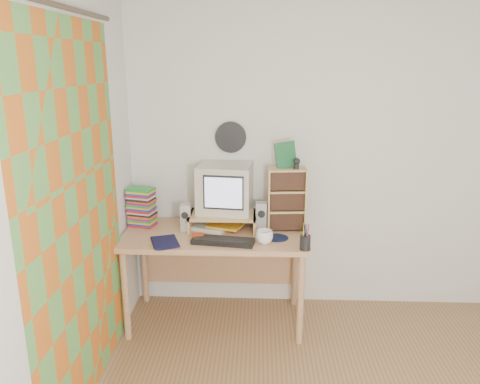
# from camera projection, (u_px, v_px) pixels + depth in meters

# --- Properties ---
(back_wall) EXTENTS (3.50, 0.00, 3.50)m
(back_wall) POSITION_uv_depth(u_px,v_px,m) (346.00, 160.00, 3.75)
(back_wall) COLOR silver
(back_wall) RESTS_ON floor
(left_wall) EXTENTS (0.00, 3.50, 3.50)m
(left_wall) POSITION_uv_depth(u_px,v_px,m) (29.00, 234.00, 2.14)
(left_wall) COLOR silver
(left_wall) RESTS_ON floor
(curtain) EXTENTS (0.00, 2.20, 2.20)m
(curtain) POSITION_uv_depth(u_px,v_px,m) (79.00, 221.00, 2.63)
(curtain) COLOR #C4611B
(curtain) RESTS_ON left_wall
(wall_disc) EXTENTS (0.25, 0.02, 0.25)m
(wall_disc) POSITION_uv_depth(u_px,v_px,m) (231.00, 137.00, 3.72)
(wall_disc) COLOR black
(wall_disc) RESTS_ON back_wall
(desk) EXTENTS (1.40, 0.70, 0.75)m
(desk) POSITION_uv_depth(u_px,v_px,m) (216.00, 246.00, 3.67)
(desk) COLOR tan
(desk) RESTS_ON floor
(monitor_riser) EXTENTS (0.52, 0.30, 0.12)m
(monitor_riser) POSITION_uv_depth(u_px,v_px,m) (223.00, 217.00, 3.64)
(monitor_riser) COLOR tan
(monitor_riser) RESTS_ON desk
(crt_monitor) EXTENTS (0.44, 0.44, 0.37)m
(crt_monitor) POSITION_uv_depth(u_px,v_px,m) (225.00, 189.00, 3.63)
(crt_monitor) COLOR beige
(crt_monitor) RESTS_ON monitor_riser
(speaker_left) EXTENTS (0.08, 0.08, 0.21)m
(speaker_left) POSITION_uv_depth(u_px,v_px,m) (186.00, 217.00, 3.60)
(speaker_left) COLOR silver
(speaker_left) RESTS_ON desk
(speaker_right) EXTENTS (0.09, 0.09, 0.22)m
(speaker_right) POSITION_uv_depth(u_px,v_px,m) (261.00, 216.00, 3.60)
(speaker_right) COLOR silver
(speaker_right) RESTS_ON desk
(keyboard) EXTENTS (0.47, 0.21, 0.03)m
(keyboard) POSITION_uv_depth(u_px,v_px,m) (223.00, 241.00, 3.37)
(keyboard) COLOR black
(keyboard) RESTS_ON desk
(dvd_stack) EXTENTS (0.22, 0.18, 0.28)m
(dvd_stack) POSITION_uv_depth(u_px,v_px,m) (142.00, 209.00, 3.69)
(dvd_stack) COLOR brown
(dvd_stack) RESTS_ON desk
(cd_rack) EXTENTS (0.30, 0.18, 0.49)m
(cd_rack) POSITION_uv_depth(u_px,v_px,m) (286.00, 199.00, 3.59)
(cd_rack) COLOR tan
(cd_rack) RESTS_ON desk
(mug) EXTENTS (0.16, 0.16, 0.10)m
(mug) POSITION_uv_depth(u_px,v_px,m) (264.00, 237.00, 3.35)
(mug) COLOR white
(mug) RESTS_ON desk
(diary) EXTENTS (0.26, 0.23, 0.04)m
(diary) POSITION_uv_depth(u_px,v_px,m) (152.00, 242.00, 3.33)
(diary) COLOR black
(diary) RESTS_ON desk
(mousepad) EXTENTS (0.18, 0.18, 0.00)m
(mousepad) POSITION_uv_depth(u_px,v_px,m) (277.00, 238.00, 3.47)
(mousepad) COLOR #0F1833
(mousepad) RESTS_ON desk
(pen_cup) EXTENTS (0.08, 0.08, 0.15)m
(pen_cup) POSITION_uv_depth(u_px,v_px,m) (305.00, 240.00, 3.23)
(pen_cup) COLOR black
(pen_cup) RESTS_ON desk
(papers) EXTENTS (0.36, 0.31, 0.04)m
(papers) POSITION_uv_depth(u_px,v_px,m) (216.00, 226.00, 3.67)
(papers) COLOR silver
(papers) RESTS_ON desk
(red_box) EXTENTS (0.09, 0.07, 0.04)m
(red_box) POSITION_uv_depth(u_px,v_px,m) (198.00, 237.00, 3.44)
(red_box) COLOR #BA3313
(red_box) RESTS_ON desk
(game_box) EXTENTS (0.16, 0.06, 0.20)m
(game_box) POSITION_uv_depth(u_px,v_px,m) (286.00, 155.00, 3.51)
(game_box) COLOR #1A5B31
(game_box) RESTS_ON cd_rack
(webcam) EXTENTS (0.05, 0.05, 0.09)m
(webcam) POSITION_uv_depth(u_px,v_px,m) (297.00, 163.00, 3.48)
(webcam) COLOR black
(webcam) RESTS_ON cd_rack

